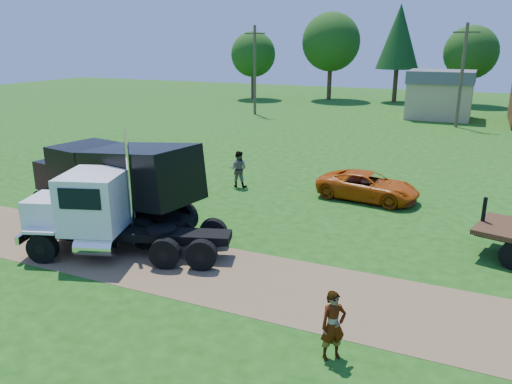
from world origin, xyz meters
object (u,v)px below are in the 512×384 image
at_px(black_dump_truck, 115,178).
at_px(spectator_a, 333,326).
at_px(orange_pickup, 368,186).
at_px(white_semi_tractor, 98,213).

distance_m(black_dump_truck, spectator_a, 12.20).
bearing_deg(orange_pickup, black_dump_truck, 138.16).
bearing_deg(spectator_a, white_semi_tractor, 122.99).
height_order(white_semi_tractor, black_dump_truck, white_semi_tractor).
height_order(white_semi_tractor, orange_pickup, white_semi_tractor).
relative_size(orange_pickup, spectator_a, 2.74).
relative_size(black_dump_truck, orange_pickup, 1.80).
distance_m(white_semi_tractor, spectator_a, 9.97).
bearing_deg(white_semi_tractor, spectator_a, -34.00).
bearing_deg(spectator_a, orange_pickup, 57.30).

